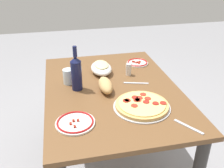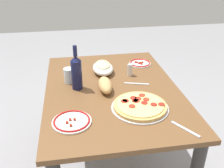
# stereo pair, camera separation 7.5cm
# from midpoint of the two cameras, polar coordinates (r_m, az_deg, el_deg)

# --- Properties ---
(ground_plane) EXTENTS (8.00, 8.00, 0.00)m
(ground_plane) POSITION_cam_midpoint_polar(r_m,az_deg,el_deg) (2.13, 1.05, -18.04)
(ground_plane) COLOR gray
(ground_plane) RESTS_ON ground
(dining_table) EXTENTS (1.21, 0.87, 0.71)m
(dining_table) POSITION_cam_midpoint_polar(r_m,az_deg,el_deg) (1.76, 1.22, -4.39)
(dining_table) COLOR brown
(dining_table) RESTS_ON ground
(pepperoni_pizza) EXTENTS (0.33, 0.33, 0.03)m
(pepperoni_pizza) POSITION_cam_midpoint_polar(r_m,az_deg,el_deg) (1.49, 7.68, -4.88)
(pepperoni_pizza) COLOR #B7B7BC
(pepperoni_pizza) RESTS_ON dining_table
(baked_pasta_dish) EXTENTS (0.24, 0.15, 0.08)m
(baked_pasta_dish) POSITION_cam_midpoint_polar(r_m,az_deg,el_deg) (1.90, -0.92, 3.73)
(baked_pasta_dish) COLOR white
(baked_pasta_dish) RESTS_ON dining_table
(wine_bottle) EXTENTS (0.07, 0.07, 0.30)m
(wine_bottle) POSITION_cam_midpoint_polar(r_m,az_deg,el_deg) (1.65, -6.65, 2.69)
(wine_bottle) COLOR #141942
(wine_bottle) RESTS_ON dining_table
(water_glass) EXTENTS (0.07, 0.07, 0.10)m
(water_glass) POSITION_cam_midpoint_polar(r_m,az_deg,el_deg) (1.76, -8.35, 1.88)
(water_glass) COLOR silver
(water_glass) RESTS_ON dining_table
(side_plate_near) EXTENTS (0.17, 0.17, 0.02)m
(side_plate_near) POSITION_cam_midpoint_polar(r_m,az_deg,el_deg) (2.07, 7.31, 4.60)
(side_plate_near) COLOR white
(side_plate_near) RESTS_ON dining_table
(side_plate_far) EXTENTS (0.21, 0.21, 0.02)m
(side_plate_far) POSITION_cam_midpoint_polar(r_m,az_deg,el_deg) (1.38, -7.42, -8.27)
(side_plate_far) COLOR white
(side_plate_far) RESTS_ON dining_table
(bread_loaf) EXTENTS (0.20, 0.08, 0.08)m
(bread_loaf) POSITION_cam_midpoint_polar(r_m,az_deg,el_deg) (1.65, -0.24, -0.25)
(bread_loaf) COLOR tan
(bread_loaf) RESTS_ON dining_table
(spice_shaker) EXTENTS (0.04, 0.04, 0.09)m
(spice_shaker) POSITION_cam_midpoint_polar(r_m,az_deg,el_deg) (1.86, 5.18, 3.14)
(spice_shaker) COLOR silver
(spice_shaker) RESTS_ON dining_table
(fork_left) EXTENTS (0.06, 0.17, 0.00)m
(fork_left) POSITION_cam_midpoint_polar(r_m,az_deg,el_deg) (1.76, 6.72, 0.06)
(fork_left) COLOR #B7B7BC
(fork_left) RESTS_ON dining_table
(fork_right) EXTENTS (0.15, 0.10, 0.00)m
(fork_right) POSITION_cam_midpoint_polar(r_m,az_deg,el_deg) (1.38, 17.54, -9.59)
(fork_right) COLOR #B7B7BC
(fork_right) RESTS_ON dining_table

